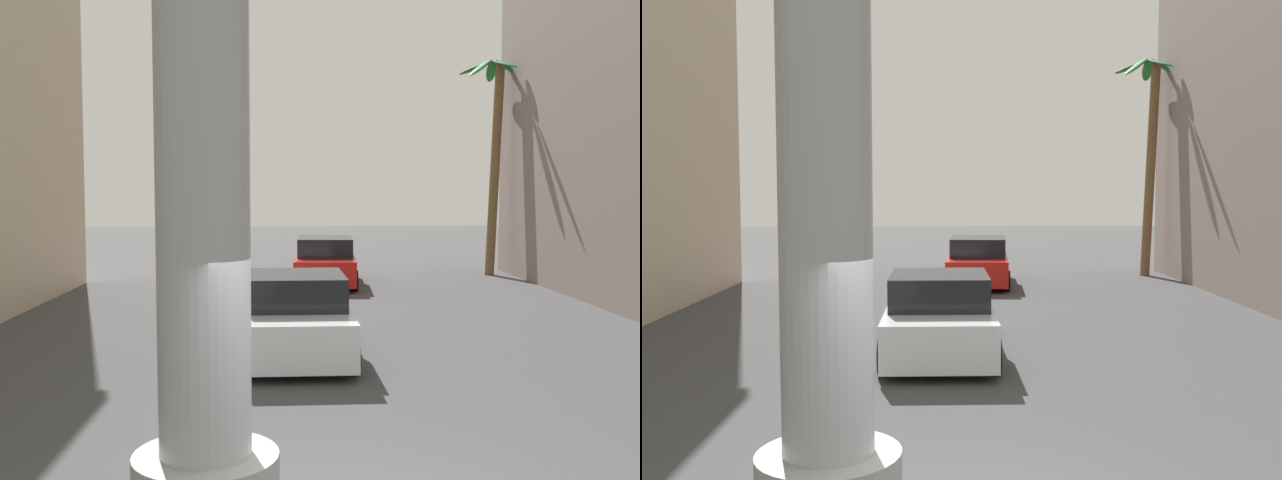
{
  "view_description": "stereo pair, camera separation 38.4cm",
  "coord_description": "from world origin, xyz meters",
  "views": [
    {
      "loc": [
        -0.61,
        -6.17,
        3.11
      ],
      "look_at": [
        0.0,
        5.91,
        2.27
      ],
      "focal_mm": 40.0,
      "sensor_mm": 36.0,
      "label": 1
    },
    {
      "loc": [
        -0.23,
        -6.19,
        3.11
      ],
      "look_at": [
        0.0,
        5.91,
        2.27
      ],
      "focal_mm": 40.0,
      "sensor_mm": 36.0,
      "label": 2
    }
  ],
  "objects": [
    {
      "name": "car_lead",
      "position": [
        -0.41,
        7.31,
        0.7
      ],
      "size": [
        2.13,
        4.91,
        1.56
      ],
      "color": "black",
      "rests_on": "ground"
    },
    {
      "name": "ground_plane",
      "position": [
        0.0,
        10.0,
        0.0
      ],
      "size": [
        91.5,
        91.5,
        0.0
      ],
      "primitive_type": "plane",
      "color": "#424244"
    },
    {
      "name": "palm_tree_far_right",
      "position": [
        7.09,
        19.73,
        4.77
      ],
      "size": [
        2.47,
        2.64,
        7.93
      ],
      "color": "brown",
      "rests_on": "ground"
    },
    {
      "name": "car_far",
      "position": [
        0.75,
        17.3,
        0.74
      ],
      "size": [
        2.26,
        4.79,
        1.56
      ],
      "color": "black",
      "rests_on": "ground"
    }
  ]
}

